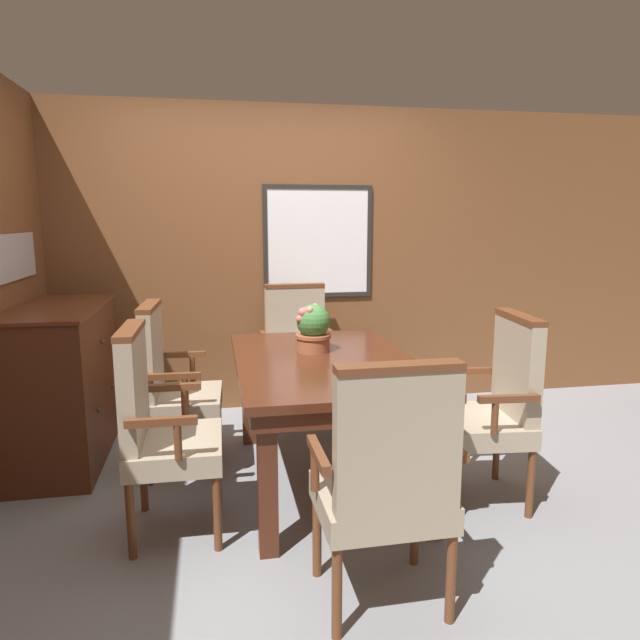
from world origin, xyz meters
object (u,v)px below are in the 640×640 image
(dining_table, at_px, (325,375))
(sideboard_cabinet, at_px, (62,384))
(chair_head_far, at_px, (297,346))
(chair_left_far, at_px, (171,381))
(chair_left_near, at_px, (158,423))
(chair_right_near, at_px, (496,401))
(potted_plant, at_px, (313,328))
(chair_head_near, at_px, (388,478))

(dining_table, bearing_deg, sideboard_cabinet, 157.86)
(chair_head_far, xyz_separation_m, chair_left_far, (-0.91, -0.81, 0.00))
(chair_left_near, bearing_deg, chair_right_near, -88.98)
(chair_head_far, relative_size, chair_right_near, 1.00)
(dining_table, xyz_separation_m, chair_head_far, (0.01, 1.17, -0.09))
(dining_table, xyz_separation_m, chair_left_near, (-0.91, -0.39, -0.09))
(chair_left_far, distance_m, potted_plant, 0.95)
(chair_head_far, distance_m, potted_plant, 1.04)
(chair_head_near, bearing_deg, chair_head_far, -90.35)
(chair_right_near, bearing_deg, chair_head_far, -144.89)
(chair_left_far, relative_size, sideboard_cabinet, 0.90)
(chair_head_near, bearing_deg, sideboard_cabinet, -48.81)
(chair_head_far, relative_size, sideboard_cabinet, 0.90)
(chair_head_far, bearing_deg, sideboard_cabinet, -164.21)
(dining_table, bearing_deg, chair_left_near, -157.01)
(chair_left_near, relative_size, chair_right_near, 1.00)
(chair_head_far, xyz_separation_m, chair_left_near, (-0.92, -1.56, 0.00))
(chair_left_far, distance_m, chair_right_near, 1.94)
(dining_table, distance_m, chair_left_near, 0.99)
(chair_left_near, height_order, chair_head_near, same)
(chair_right_near, xyz_separation_m, potted_plant, (-0.92, 0.57, 0.34))
(chair_right_near, bearing_deg, chair_head_near, -41.95)
(dining_table, distance_m, chair_left_far, 0.98)
(chair_left_near, xyz_separation_m, sideboard_cabinet, (-0.70, 1.04, -0.06))
(chair_left_far, xyz_separation_m, chair_head_near, (0.92, -1.54, 0.00))
(chair_head_far, bearing_deg, chair_right_near, -62.45)
(chair_right_near, height_order, sideboard_cabinet, chair_right_near)
(chair_left_far, bearing_deg, chair_head_far, -46.13)
(dining_table, bearing_deg, chair_right_near, -22.96)
(chair_head_far, height_order, chair_left_far, same)
(chair_left_near, distance_m, sideboard_cabinet, 1.25)
(chair_left_far, xyz_separation_m, chair_right_near, (1.79, -0.74, 0.00))
(dining_table, distance_m, chair_right_near, 0.97)
(dining_table, height_order, potted_plant, potted_plant)
(chair_left_far, height_order, chair_right_near, same)
(dining_table, bearing_deg, chair_head_far, 89.43)
(dining_table, distance_m, potted_plant, 0.31)
(potted_plant, distance_m, sideboard_cabinet, 1.69)
(dining_table, xyz_separation_m, chair_left_far, (-0.90, 0.37, -0.09))
(dining_table, height_order, chair_head_far, chair_head_far)
(chair_left_near, xyz_separation_m, chair_right_near, (1.80, 0.01, 0.00))
(chair_head_far, distance_m, chair_right_near, 1.78)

